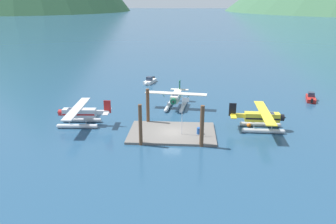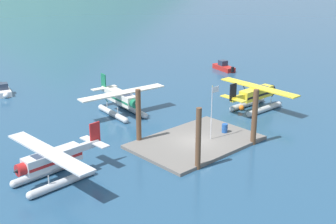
# 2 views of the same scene
# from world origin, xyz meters

# --- Properties ---
(ground_plane) EXTENTS (1200.00, 1200.00, 0.00)m
(ground_plane) POSITION_xyz_m (0.00, 0.00, 0.00)
(ground_plane) COLOR navy
(dock_platform) EXTENTS (11.83, 7.94, 0.30)m
(dock_platform) POSITION_xyz_m (0.00, 0.00, 0.15)
(dock_platform) COLOR #66605B
(dock_platform) RESTS_ON ground
(piling_near_left) EXTENTS (0.46, 0.46, 5.41)m
(piling_near_left) POSITION_xyz_m (-3.78, -3.88, 2.71)
(piling_near_left) COLOR brown
(piling_near_left) RESTS_ON ground
(piling_near_right) EXTENTS (0.52, 0.52, 5.41)m
(piling_near_right) POSITION_xyz_m (3.91, -3.82, 2.71)
(piling_near_right) COLOR brown
(piling_near_right) RESTS_ON ground
(piling_far_left) EXTENTS (0.49, 0.49, 5.31)m
(piling_far_left) POSITION_xyz_m (-3.79, 3.85, 2.66)
(piling_far_left) COLOR brown
(piling_far_left) RESTS_ON ground
(flagpole) EXTENTS (0.95, 0.10, 5.32)m
(flagpole) POSITION_xyz_m (1.50, -0.72, 3.65)
(flagpole) COLOR silver
(flagpole) RESTS_ON dock_platform
(fuel_drum) EXTENTS (0.62, 0.62, 0.88)m
(fuel_drum) POSITION_xyz_m (3.68, -0.50, 0.74)
(fuel_drum) COLOR #1E4C99
(fuel_drum) RESTS_ON dock_platform
(mooring_buoy) EXTENTS (0.62, 0.62, 0.62)m
(mooring_buoy) POSITION_xyz_m (11.02, 3.18, 0.31)
(mooring_buoy) COLOR orange
(mooring_buoy) RESTS_ON ground
(seaplane_silver_port_fwd) EXTENTS (7.98, 10.45, 3.84)m
(seaplane_silver_port_fwd) POSITION_xyz_m (-13.72, 2.40, 1.58)
(seaplane_silver_port_fwd) COLOR #B7BABF
(seaplane_silver_port_fwd) RESTS_ON ground
(seaplane_yellow_stbd_fwd) EXTENTS (7.98, 10.44, 3.84)m
(seaplane_yellow_stbd_fwd) POSITION_xyz_m (12.59, 2.31, 1.58)
(seaplane_yellow_stbd_fwd) COLOR #B7BABF
(seaplane_yellow_stbd_fwd) RESTS_ON ground
(seaplane_cream_bow_centre) EXTENTS (10.49, 7.95, 3.84)m
(seaplane_cream_bow_centre) POSITION_xyz_m (0.05, 11.51, 1.58)
(seaplane_cream_bow_centre) COLOR #B7BABF
(seaplane_cream_bow_centre) RESTS_ON ground
(boat_white_open_north) EXTENTS (2.61, 4.76, 1.50)m
(boat_white_open_north) POSITION_xyz_m (-6.43, 28.29, 0.49)
(boat_white_open_north) COLOR silver
(boat_white_open_north) RESTS_ON ground
(boat_red_open_east) EXTENTS (2.50, 4.79, 1.50)m
(boat_red_open_east) POSITION_xyz_m (24.56, 17.46, 0.49)
(boat_red_open_east) COLOR #B2231E
(boat_red_open_east) RESTS_ON ground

